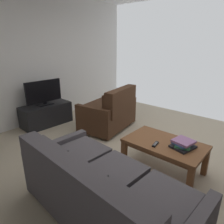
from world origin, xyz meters
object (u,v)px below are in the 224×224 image
coffee_table (164,147)px  sofa_main (101,192)px  loveseat_near (110,112)px  tv_remote (155,144)px  tv_stand (46,115)px  flat_tv (44,92)px  book_stack (183,144)px

coffee_table → sofa_main: bearing=87.1°
loveseat_near → sofa_main: bearing=129.4°
sofa_main → tv_remote: size_ratio=11.59×
sofa_main → loveseat_near: bearing=-50.6°
coffee_table → tv_stand: (2.77, 0.15, -0.14)m
sofa_main → flat_tv: 2.93m
loveseat_near → coffee_table: bearing=158.9°
sofa_main → tv_stand: (2.71, -1.06, -0.12)m
loveseat_near → tv_remote: loveseat_near is taller
flat_tv → coffee_table: bearing=-176.9°
coffee_table → flat_tv: size_ratio=1.33×
coffee_table → tv_remote: bearing=66.9°
tv_stand → book_stack: (-3.02, -0.17, 0.26)m
loveseat_near → flat_tv: 1.48m
loveseat_near → tv_stand: bearing=31.4°
tv_stand → tv_remote: size_ratio=6.48×
tv_stand → book_stack: size_ratio=3.20×
flat_tv → tv_remote: (-2.71, -0.00, -0.28)m
coffee_table → book_stack: size_ratio=3.20×
book_stack → tv_remote: book_stack is taller
sofa_main → tv_stand: sofa_main is taller
tv_remote → loveseat_near: bearing=-26.6°
sofa_main → flat_tv: flat_tv is taller
book_stack → tv_remote: 0.36m
coffee_table → tv_stand: bearing=3.1°
tv_stand → book_stack: 3.03m
loveseat_near → tv_stand: (1.22, 0.75, -0.15)m
loveseat_near → tv_remote: bearing=153.4°
loveseat_near → tv_remote: 1.66m
tv_stand → tv_remote: bearing=-180.0°
tv_remote → coffee_table: bearing=-113.1°
sofa_main → tv_stand: size_ratio=1.79×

